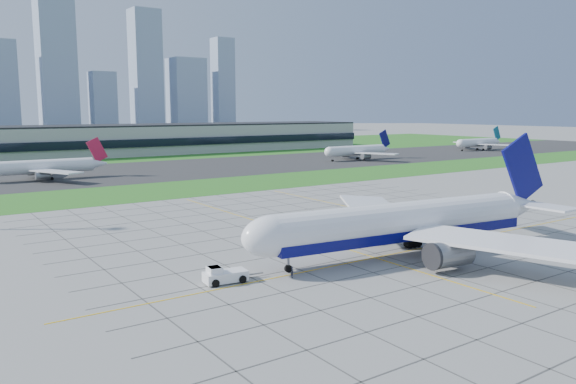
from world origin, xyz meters
The scene contains 12 objects.
ground centered at (0.00, 0.00, 0.00)m, with size 1400.00×1400.00×0.00m, color gray.
grass_median centered at (0.00, 90.00, 0.02)m, with size 700.00×35.00×0.04m, color #307722.
asphalt_taxiway centered at (0.00, 145.00, 0.03)m, with size 700.00×75.00×0.04m, color #383838.
grass_far centered at (0.00, 255.00, 0.02)m, with size 700.00×145.00×0.04m, color #307722.
apron_markings centered at (0.43, 11.09, 0.02)m, with size 120.00×130.00×0.03m.
terminal centered at (40.00, 229.87, 7.89)m, with size 260.00×43.00×15.80m.
airliner centered at (-4.82, -3.32, 5.33)m, with size 61.78×62.27×19.48m.
pushback_tug centered at (-36.35, 0.17, 1.07)m, with size 8.79×3.63×2.42m.
crew_near centered at (-27.22, -3.32, 0.82)m, with size 0.60×0.39×1.64m, color black.
distant_jet_1 centered at (-32.35, 137.23, 4.49)m, with size 39.99×42.66×14.08m.
distant_jet_2 centered at (107.10, 134.07, 4.49)m, with size 38.45×42.66×14.08m.
distant_jet_3 centered at (209.84, 142.63, 4.48)m, with size 37.50×42.66×14.08m.
Camera 1 is at (-71.49, -66.34, 23.62)m, focal length 35.00 mm.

